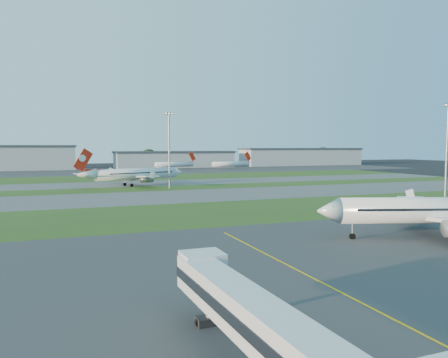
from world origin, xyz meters
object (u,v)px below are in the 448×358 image
airliner_parked (443,211)px  light_mast_centre (169,145)px  airliner_taxiing (136,174)px  mini_jet_near (175,164)px  mini_jet_far (231,164)px  jet_bridge (267,329)px  light_mast_east (447,145)px

airliner_parked → light_mast_centre: bearing=120.4°
airliner_parked → airliner_taxiing: bearing=123.2°
mini_jet_near → airliner_taxiing: bearing=-125.8°
airliner_taxiing → mini_jet_near: bearing=-129.6°
mini_jet_near → light_mast_centre: 124.67m
airliner_parked → mini_jet_far: 212.17m
jet_bridge → airliner_taxiing: size_ratio=0.71×
mini_jet_far → light_mast_east: (-4.79, -168.57, 11.53)m
airliner_parked → mini_jet_near: airliner_parked is taller
jet_bridge → mini_jet_far: size_ratio=0.94×
airliner_parked → mini_jet_near: size_ratio=1.36×
airliner_parked → airliner_taxiing: size_ratio=1.01×
airliner_parked → mini_jet_near: (12.62, 213.91, -1.06)m
light_mast_east → mini_jet_far: bearing=88.4°
airliner_taxiing → light_mast_east: light_mast_east is taller
airliner_taxiing → mini_jet_near: 112.96m
airliner_taxiing → light_mast_east: 101.25m
jet_bridge → light_mast_east: size_ratio=1.04×
light_mast_centre → airliner_taxiing: bearing=120.7°
airliner_taxiing → airliner_parked: bearing=86.8°
mini_jet_far → jet_bridge: bearing=-120.5°
airliner_taxiing → light_mast_east: bearing=117.4°
light_mast_centre → light_mast_east: (63.00, -56.00, 0.00)m
light_mast_centre → mini_jet_near: bearing=74.7°
jet_bridge → airliner_parked: size_ratio=0.70×
mini_jet_far → light_mast_east: size_ratio=1.10×
jet_bridge → airliner_taxiing: (16.08, 137.92, 0.30)m
light_mast_east → airliner_parked: bearing=-138.3°
jet_bridge → airliner_taxiing: bearing=83.4°
mini_jet_far → light_mast_east: 169.03m
airliner_taxiing → mini_jet_far: 124.25m
jet_bridge → airliner_taxiing: airliner_taxiing is taller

